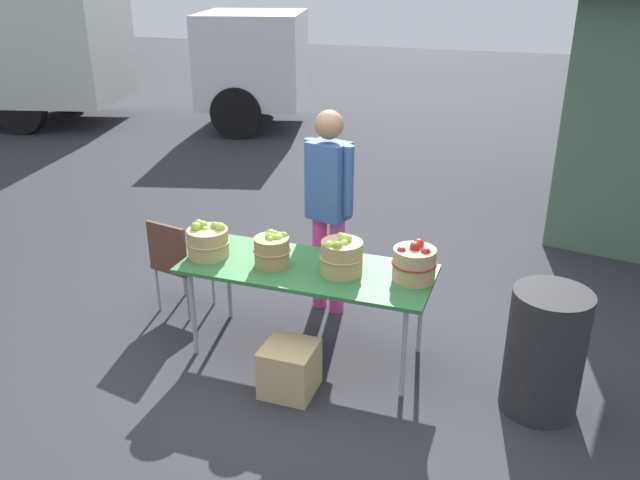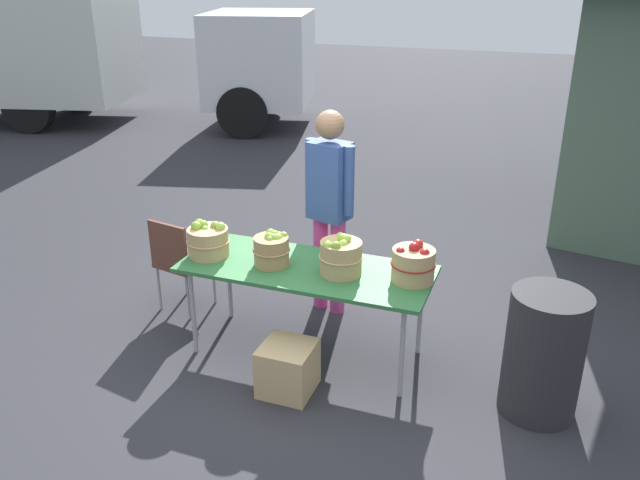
{
  "view_description": "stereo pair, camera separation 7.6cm",
  "coord_description": "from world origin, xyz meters",
  "px_view_note": "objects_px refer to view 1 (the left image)",
  "views": [
    {
      "loc": [
        1.55,
        -4.1,
        2.85
      ],
      "look_at": [
        0.0,
        0.3,
        0.85
      ],
      "focal_mm": 36.26,
      "sensor_mm": 36.0,
      "label": 1
    },
    {
      "loc": [
        1.62,
        -4.07,
        2.85
      ],
      "look_at": [
        0.0,
        0.3,
        0.85
      ],
      "focal_mm": 36.26,
      "sensor_mm": 36.0,
      "label": 2
    }
  ],
  "objects_px": {
    "vendor_adult": "(329,198)",
    "trash_barrel": "(545,352)",
    "produce_crate": "(289,369)",
    "box_truck": "(61,43)",
    "market_table": "(307,272)",
    "apple_basket_green_0": "(208,241)",
    "apple_basket_green_1": "(272,250)",
    "folding_chair": "(177,259)",
    "apple_basket_red_0": "(414,263)",
    "apple_basket_green_2": "(342,256)"
  },
  "relations": [
    {
      "from": "market_table",
      "to": "produce_crate",
      "type": "bearing_deg",
      "value": -84.01
    },
    {
      "from": "apple_basket_green_0",
      "to": "vendor_adult",
      "type": "distance_m",
      "value": 1.08
    },
    {
      "from": "box_truck",
      "to": "folding_chair",
      "type": "height_order",
      "value": "box_truck"
    },
    {
      "from": "apple_basket_red_0",
      "to": "box_truck",
      "type": "bearing_deg",
      "value": 142.85
    },
    {
      "from": "vendor_adult",
      "to": "trash_barrel",
      "type": "distance_m",
      "value": 2.1
    },
    {
      "from": "folding_chair",
      "to": "produce_crate",
      "type": "bearing_deg",
      "value": 161.0
    },
    {
      "from": "apple_basket_green_0",
      "to": "produce_crate",
      "type": "bearing_deg",
      "value": -28.02
    },
    {
      "from": "apple_basket_green_2",
      "to": "trash_barrel",
      "type": "height_order",
      "value": "apple_basket_green_2"
    },
    {
      "from": "apple_basket_green_2",
      "to": "trash_barrel",
      "type": "bearing_deg",
      "value": -3.97
    },
    {
      "from": "vendor_adult",
      "to": "apple_basket_green_0",
      "type": "bearing_deg",
      "value": 63.77
    },
    {
      "from": "trash_barrel",
      "to": "produce_crate",
      "type": "relative_size",
      "value": 2.42
    },
    {
      "from": "apple_basket_green_0",
      "to": "folding_chair",
      "type": "bearing_deg",
      "value": 147.37
    },
    {
      "from": "apple_basket_green_1",
      "to": "produce_crate",
      "type": "height_order",
      "value": "apple_basket_green_1"
    },
    {
      "from": "apple_basket_green_1",
      "to": "trash_barrel",
      "type": "height_order",
      "value": "apple_basket_green_1"
    },
    {
      "from": "vendor_adult",
      "to": "trash_barrel",
      "type": "relative_size",
      "value": 1.99
    },
    {
      "from": "apple_basket_red_0",
      "to": "vendor_adult",
      "type": "xyz_separation_m",
      "value": [
        -0.87,
        0.67,
        0.17
      ]
    },
    {
      "from": "apple_basket_red_0",
      "to": "trash_barrel",
      "type": "distance_m",
      "value": 1.06
    },
    {
      "from": "apple_basket_green_0",
      "to": "box_truck",
      "type": "xyz_separation_m",
      "value": [
        -6.33,
        6.12,
        0.61
      ]
    },
    {
      "from": "apple_basket_red_0",
      "to": "apple_basket_green_1",
      "type": "bearing_deg",
      "value": -174.15
    },
    {
      "from": "apple_basket_red_0",
      "to": "market_table",
      "type": "bearing_deg",
      "value": -175.63
    },
    {
      "from": "produce_crate",
      "to": "folding_chair",
      "type": "bearing_deg",
      "value": 150.23
    },
    {
      "from": "apple_basket_green_1",
      "to": "folding_chair",
      "type": "height_order",
      "value": "apple_basket_green_1"
    },
    {
      "from": "produce_crate",
      "to": "market_table",
      "type": "bearing_deg",
      "value": 95.99
    },
    {
      "from": "apple_basket_green_1",
      "to": "apple_basket_red_0",
      "type": "xyz_separation_m",
      "value": [
        1.06,
        0.11,
        0.01
      ]
    },
    {
      "from": "vendor_adult",
      "to": "produce_crate",
      "type": "height_order",
      "value": "vendor_adult"
    },
    {
      "from": "apple_basket_green_0",
      "to": "apple_basket_green_2",
      "type": "xyz_separation_m",
      "value": [
        1.07,
        0.05,
        0.01
      ]
    },
    {
      "from": "vendor_adult",
      "to": "produce_crate",
      "type": "xyz_separation_m",
      "value": [
        0.13,
        -1.24,
        -0.87
      ]
    },
    {
      "from": "market_table",
      "to": "folding_chair",
      "type": "distance_m",
      "value": 1.33
    },
    {
      "from": "apple_basket_green_2",
      "to": "vendor_adult",
      "type": "bearing_deg",
      "value": 115.37
    },
    {
      "from": "box_truck",
      "to": "trash_barrel",
      "type": "distance_m",
      "value": 10.86
    },
    {
      "from": "apple_basket_green_1",
      "to": "produce_crate",
      "type": "bearing_deg",
      "value": -56.12
    },
    {
      "from": "produce_crate",
      "to": "box_truck",
      "type": "bearing_deg",
      "value": 137.51
    },
    {
      "from": "market_table",
      "to": "box_truck",
      "type": "relative_size",
      "value": 0.24
    },
    {
      "from": "market_table",
      "to": "apple_basket_green_1",
      "type": "xyz_separation_m",
      "value": [
        -0.26,
        -0.05,
        0.17
      ]
    },
    {
      "from": "apple_basket_green_2",
      "to": "apple_basket_green_1",
      "type": "bearing_deg",
      "value": -176.25
    },
    {
      "from": "apple_basket_green_2",
      "to": "market_table",
      "type": "bearing_deg",
      "value": 177.5
    },
    {
      "from": "apple_basket_red_0",
      "to": "folding_chair",
      "type": "relative_size",
      "value": 0.38
    },
    {
      "from": "produce_crate",
      "to": "apple_basket_green_2",
      "type": "bearing_deg",
      "value": 65.93
    },
    {
      "from": "market_table",
      "to": "apple_basket_green_0",
      "type": "xyz_separation_m",
      "value": [
        -0.79,
        -0.06,
        0.17
      ]
    },
    {
      "from": "market_table",
      "to": "folding_chair",
      "type": "xyz_separation_m",
      "value": [
        -1.29,
        0.26,
        -0.2
      ]
    },
    {
      "from": "apple_basket_green_0",
      "to": "apple_basket_green_2",
      "type": "distance_m",
      "value": 1.07
    },
    {
      "from": "apple_basket_red_0",
      "to": "vendor_adult",
      "type": "relative_size",
      "value": 0.18
    },
    {
      "from": "apple_basket_green_1",
      "to": "produce_crate",
      "type": "relative_size",
      "value": 0.77
    },
    {
      "from": "market_table",
      "to": "apple_basket_green_1",
      "type": "bearing_deg",
      "value": -169.65
    },
    {
      "from": "market_table",
      "to": "trash_barrel",
      "type": "bearing_deg",
      "value": -3.74
    },
    {
      "from": "produce_crate",
      "to": "apple_basket_green_1",
      "type": "bearing_deg",
      "value": 123.88
    },
    {
      "from": "apple_basket_green_1",
      "to": "market_table",
      "type": "bearing_deg",
      "value": 10.35
    },
    {
      "from": "box_truck",
      "to": "market_table",
      "type": "bearing_deg",
      "value": -55.2
    },
    {
      "from": "apple_basket_green_2",
      "to": "apple_basket_red_0",
      "type": "relative_size",
      "value": 1.0
    },
    {
      "from": "market_table",
      "to": "produce_crate",
      "type": "height_order",
      "value": "market_table"
    }
  ]
}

